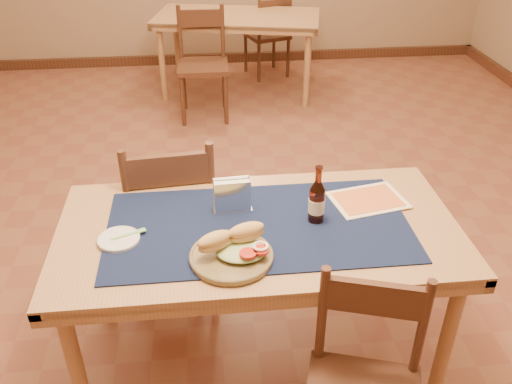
{
  "coord_description": "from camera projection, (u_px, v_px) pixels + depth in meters",
  "views": [
    {
      "loc": [
        -0.2,
        -2.55,
        2.01
      ],
      "look_at": [
        0.0,
        -0.7,
        0.85
      ],
      "focal_mm": 38.0,
      "sensor_mm": 36.0,
      "label": 1
    }
  ],
  "objects": [
    {
      "name": "menu_card",
      "position": [
        368.0,
        200.0,
        2.31
      ],
      "size": [
        0.34,
        0.28,
        0.01
      ],
      "color": "beige",
      "rests_on": "placemat"
    },
    {
      "name": "sandwich_plate",
      "position": [
        234.0,
        250.0,
        1.97
      ],
      "size": [
        0.31,
        0.31,
        0.12
      ],
      "color": "brown",
      "rests_on": "placemat"
    },
    {
      "name": "side_plate",
      "position": [
        119.0,
        239.0,
        2.07
      ],
      "size": [
        0.16,
        0.16,
        0.01
      ],
      "color": "silver",
      "rests_on": "placemat"
    },
    {
      "name": "baseboard",
      "position": [
        243.0,
        244.0,
        3.2
      ],
      "size": [
        6.0,
        7.0,
        0.1
      ],
      "color": "#462519",
      "rests_on": "ground"
    },
    {
      "name": "chair_back_far",
      "position": [
        268.0,
        34.0,
        5.56
      ],
      "size": [
        0.5,
        0.5,
        0.85
      ],
      "color": "#462519",
      "rests_on": "ground"
    },
    {
      "name": "fork",
      "position": [
        131.0,
        234.0,
        2.09
      ],
      "size": [
        0.13,
        0.07,
        0.0
      ],
      "color": "#73C069",
      "rests_on": "side_plate"
    },
    {
      "name": "main_table",
      "position": [
        259.0,
        243.0,
        2.2
      ],
      "size": [
        1.6,
        0.8,
        0.75
      ],
      "color": "#9F6E4B",
      "rests_on": "ground"
    },
    {
      "name": "placemat",
      "position": [
        259.0,
        226.0,
        2.16
      ],
      "size": [
        1.2,
        0.6,
        0.01
      ],
      "primitive_type": "cube",
      "color": "#101B3C",
      "rests_on": "main_table"
    },
    {
      "name": "chair_main_far",
      "position": [
        172.0,
        215.0,
        2.69
      ],
      "size": [
        0.47,
        0.47,
        0.95
      ],
      "color": "#462519",
      "rests_on": "ground"
    },
    {
      "name": "chair_back_near",
      "position": [
        203.0,
        62.0,
        4.68
      ],
      "size": [
        0.44,
        0.44,
        0.93
      ],
      "color": "#462519",
      "rests_on": "ground"
    },
    {
      "name": "room",
      "position": [
        240.0,
        11.0,
        2.49
      ],
      "size": [
        6.04,
        7.04,
        2.84
      ],
      "color": "brown",
      "rests_on": "ground"
    },
    {
      "name": "napkin_holder",
      "position": [
        232.0,
        196.0,
        2.22
      ],
      "size": [
        0.16,
        0.07,
        0.14
      ],
      "color": "silver",
      "rests_on": "placemat"
    },
    {
      "name": "beer_bottle",
      "position": [
        317.0,
        201.0,
        2.14
      ],
      "size": [
        0.07,
        0.07,
        0.25
      ],
      "color": "#4C1B0D",
      "rests_on": "placemat"
    },
    {
      "name": "back_table",
      "position": [
        238.0,
        24.0,
        5.05
      ],
      "size": [
        1.63,
        1.06,
        0.75
      ],
      "color": "#9F6E4B",
      "rests_on": "ground"
    }
  ]
}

